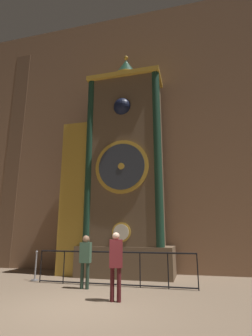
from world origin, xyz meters
TOP-DOWN VIEW (x-y plane):
  - ground_plane at (0.00, 0.00)m, footprint 28.00×28.00m
  - cathedral_back_wall at (-0.09, 5.86)m, footprint 24.00×0.32m
  - clock_tower at (-0.33, 4.63)m, footprint 4.75×1.83m
  - railing_fence at (0.14, 2.69)m, footprint 5.43×0.05m
  - visitor_near at (-0.60, 2.06)m, footprint 0.35×0.24m
  - visitor_far at (0.78, 0.80)m, footprint 0.39×0.32m
  - stanchion_post at (-2.94, 2.96)m, footprint 0.28×0.28m

SIDE VIEW (x-z plane):
  - ground_plane at x=0.00m, z-range 0.00..0.00m
  - stanchion_post at x=-2.94m, z-range -0.18..0.86m
  - railing_fence at x=0.14m, z-range 0.07..1.15m
  - visitor_near at x=-0.60m, z-range 0.17..1.78m
  - visitor_far at x=0.78m, z-range 0.17..1.87m
  - clock_tower at x=-0.33m, z-range -0.78..9.32m
  - cathedral_back_wall at x=-0.09m, z-range -0.01..13.46m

